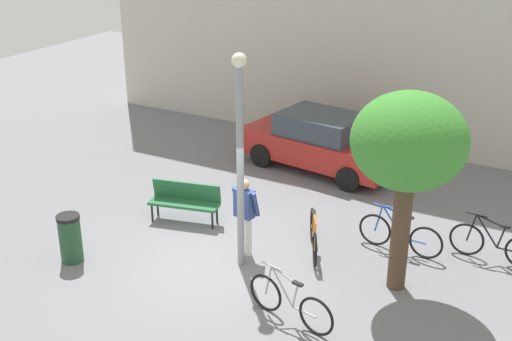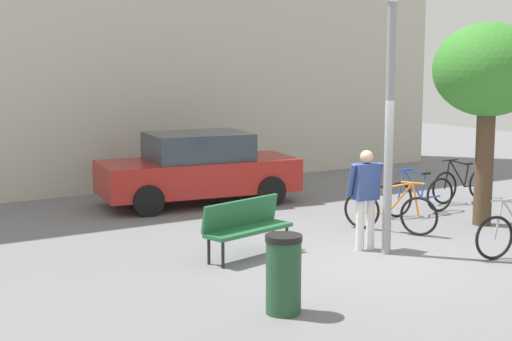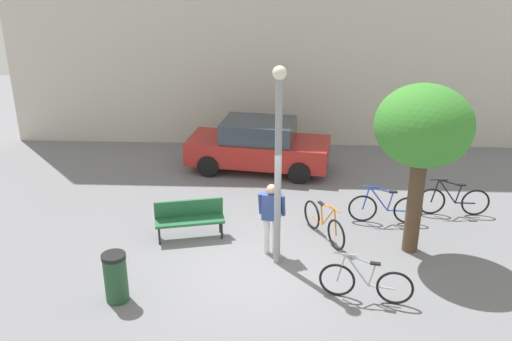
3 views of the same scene
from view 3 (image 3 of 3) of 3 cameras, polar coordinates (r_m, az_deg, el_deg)
name	(u,v)px [view 3 (image 3 of 3)]	position (r m, az deg, el deg)	size (l,w,h in m)	color
ground_plane	(257,265)	(12.33, 0.08, -9.54)	(36.00, 36.00, 0.00)	slate
building_facade	(269,4)	(19.43, 1.28, 16.41)	(17.26, 2.00, 9.07)	beige
lamppost	(278,156)	(11.37, 2.26, 1.50)	(0.28, 0.28, 4.29)	gray
person_by_lamppost	(271,214)	(12.33, 1.55, -4.42)	(0.62, 0.35, 1.67)	white
park_bench	(189,216)	(13.28, -6.73, -4.55)	(1.67, 0.83, 0.92)	#236038
plaza_tree	(423,128)	(12.23, 16.52, 4.09)	(2.04, 2.04, 3.81)	#503A28
bicycle_orange	(324,223)	(13.29, 6.86, -5.32)	(0.86, 1.64, 0.97)	black
bicycle_black	(453,201)	(15.14, 19.23, -2.91)	(1.81, 0.09, 0.97)	black
bicycle_blue	(385,208)	(14.27, 12.87, -3.73)	(1.81, 0.13, 0.97)	black
bicycle_silver	(365,283)	(11.27, 10.95, -11.03)	(1.78, 0.43, 0.97)	black
parked_car_red	(258,145)	(16.99, 0.25, 2.54)	(4.40, 2.30, 1.55)	#AD231E
trash_bin	(116,277)	(11.32, -13.96, -10.40)	(0.47, 0.47, 1.01)	#234C2D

